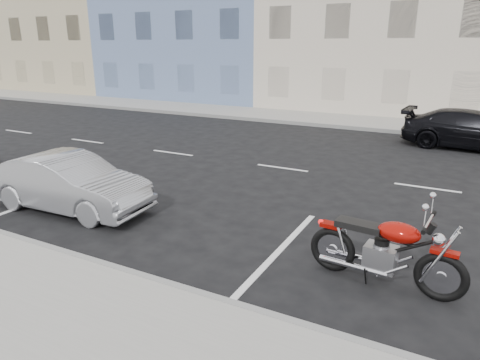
{
  "coord_description": "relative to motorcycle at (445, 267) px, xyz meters",
  "views": [
    {
      "loc": [
        2.57,
        -11.42,
        3.49
      ],
      "look_at": [
        -1.39,
        -3.88,
        0.8
      ],
      "focal_mm": 32.0,
      "sensor_mm": 36.0,
      "label": 1
    }
  ],
  "objects": [
    {
      "name": "sidewalk_far",
      "position": [
        -7.64,
        14.09,
        -0.46
      ],
      "size": [
        80.0,
        3.4,
        0.15
      ],
      "primitive_type": "cube",
      "color": "gray",
      "rests_on": "ground"
    },
    {
      "name": "ground",
      "position": [
        -2.64,
        5.39,
        -0.54
      ],
      "size": [
        120.0,
        120.0,
        0.0
      ],
      "primitive_type": "plane",
      "color": "black",
      "rests_on": "ground"
    },
    {
      "name": "motorcycle",
      "position": [
        0.0,
        0.0,
        0.0
      ],
      "size": [
        2.35,
        0.78,
        1.18
      ],
      "rotation": [
        0.0,
        0.0,
        -0.09
      ],
      "color": "black",
      "rests_on": "ground"
    },
    {
      "name": "car_far",
      "position": [
        0.27,
        10.78,
        0.14
      ],
      "size": [
        4.75,
        2.17,
        1.35
      ],
      "primitive_type": "imported",
      "rotation": [
        0.0,
        0.0,
        1.51
      ],
      "color": "black",
      "rests_on": "ground"
    },
    {
      "name": "curb_far",
      "position": [
        -7.64,
        12.39,
        -0.46
      ],
      "size": [
        80.0,
        0.12,
        0.16
      ],
      "primitive_type": "cube",
      "color": "gray",
      "rests_on": "ground"
    },
    {
      "name": "bldg_blue",
      "position": [
        -16.64,
        21.69,
        5.96
      ],
      "size": [
        12.0,
        12.0,
        13.0
      ],
      "primitive_type": "cube",
      "color": "slate",
      "rests_on": "ground"
    },
    {
      "name": "bldg_far_west",
      "position": [
        -28.64,
        21.69,
        5.46
      ],
      "size": [
        12.0,
        12.0,
        12.0
      ],
      "primitive_type": "cube",
      "color": "tan",
      "rests_on": "ground"
    },
    {
      "name": "sedan_silver",
      "position": [
        -7.5,
        0.09,
        0.08
      ],
      "size": [
        3.81,
        1.5,
        1.23
      ],
      "primitive_type": "imported",
      "rotation": [
        0.0,
        0.0,
        1.62
      ],
      "color": "#929398",
      "rests_on": "ground"
    },
    {
      "name": "bldg_cream",
      "position": [
        -4.64,
        21.69,
        5.21
      ],
      "size": [
        12.0,
        12.0,
        11.5
      ],
      "primitive_type": "cube",
      "color": "beige",
      "rests_on": "ground"
    }
  ]
}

